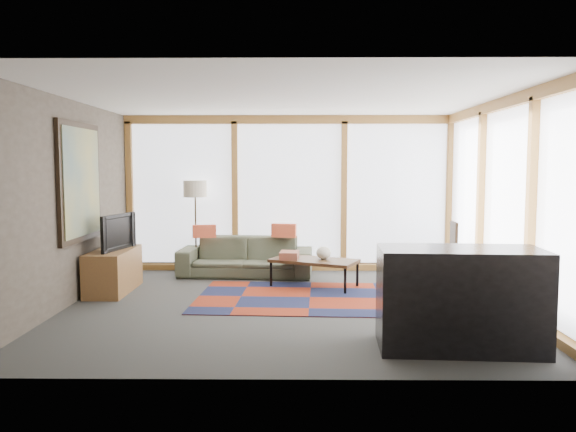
{
  "coord_description": "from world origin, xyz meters",
  "views": [
    {
      "loc": [
        0.08,
        -6.98,
        1.75
      ],
      "look_at": [
        0.0,
        0.4,
        1.1
      ],
      "focal_mm": 35.0,
      "sensor_mm": 36.0,
      "label": 1
    }
  ],
  "objects_px": {
    "tv_console": "(114,271)",
    "bar_counter": "(460,299)",
    "bookshelf": "(465,276)",
    "television": "(113,232)",
    "coffee_table": "(314,273)",
    "floor_lamp": "(196,227)",
    "sofa": "(246,256)"
  },
  "relations": [
    {
      "from": "tv_console",
      "to": "bar_counter",
      "type": "bearing_deg",
      "value": -30.59
    },
    {
      "from": "bookshelf",
      "to": "television",
      "type": "distance_m",
      "value": 4.92
    },
    {
      "from": "television",
      "to": "bookshelf",
      "type": "bearing_deg",
      "value": -78.96
    },
    {
      "from": "television",
      "to": "bar_counter",
      "type": "height_order",
      "value": "television"
    },
    {
      "from": "coffee_table",
      "to": "bookshelf",
      "type": "xyz_separation_m",
      "value": [
        2.06,
        -0.44,
        0.04
      ]
    },
    {
      "from": "coffee_table",
      "to": "bookshelf",
      "type": "distance_m",
      "value": 2.1
    },
    {
      "from": "tv_console",
      "to": "bookshelf",
      "type": "bearing_deg",
      "value": -1.14
    },
    {
      "from": "bookshelf",
      "to": "television",
      "type": "relative_size",
      "value": 2.27
    },
    {
      "from": "floor_lamp",
      "to": "coffee_table",
      "type": "bearing_deg",
      "value": -28.68
    },
    {
      "from": "television",
      "to": "bar_counter",
      "type": "distance_m",
      "value": 4.81
    },
    {
      "from": "coffee_table",
      "to": "bar_counter",
      "type": "distance_m",
      "value": 3.08
    },
    {
      "from": "bookshelf",
      "to": "tv_console",
      "type": "distance_m",
      "value": 4.88
    },
    {
      "from": "sofa",
      "to": "bar_counter",
      "type": "bearing_deg",
      "value": -53.29
    },
    {
      "from": "coffee_table",
      "to": "bar_counter",
      "type": "bearing_deg",
      "value": -64.96
    },
    {
      "from": "sofa",
      "to": "bookshelf",
      "type": "xyz_separation_m",
      "value": [
        3.13,
        -1.29,
        -0.06
      ]
    },
    {
      "from": "sofa",
      "to": "television",
      "type": "height_order",
      "value": "television"
    },
    {
      "from": "sofa",
      "to": "coffee_table",
      "type": "distance_m",
      "value": 1.38
    },
    {
      "from": "bookshelf",
      "to": "bar_counter",
      "type": "height_order",
      "value": "bar_counter"
    },
    {
      "from": "bookshelf",
      "to": "television",
      "type": "height_order",
      "value": "television"
    },
    {
      "from": "bookshelf",
      "to": "television",
      "type": "xyz_separation_m",
      "value": [
        -4.88,
        0.11,
        0.6
      ]
    },
    {
      "from": "coffee_table",
      "to": "television",
      "type": "relative_size",
      "value": 1.4
    },
    {
      "from": "bookshelf",
      "to": "tv_console",
      "type": "xyz_separation_m",
      "value": [
        -4.88,
        0.1,
        0.05
      ]
    },
    {
      "from": "sofa",
      "to": "tv_console",
      "type": "distance_m",
      "value": 2.12
    },
    {
      "from": "floor_lamp",
      "to": "coffee_table",
      "type": "height_order",
      "value": "floor_lamp"
    },
    {
      "from": "floor_lamp",
      "to": "television",
      "type": "bearing_deg",
      "value": -123.75
    },
    {
      "from": "bookshelf",
      "to": "coffee_table",
      "type": "bearing_deg",
      "value": 167.99
    },
    {
      "from": "sofa",
      "to": "bar_counter",
      "type": "distance_m",
      "value": 4.34
    },
    {
      "from": "floor_lamp",
      "to": "tv_console",
      "type": "height_order",
      "value": "floor_lamp"
    },
    {
      "from": "floor_lamp",
      "to": "bookshelf",
      "type": "height_order",
      "value": "floor_lamp"
    },
    {
      "from": "sofa",
      "to": "bookshelf",
      "type": "distance_m",
      "value": 3.39
    },
    {
      "from": "coffee_table",
      "to": "television",
      "type": "height_order",
      "value": "television"
    },
    {
      "from": "television",
      "to": "coffee_table",
      "type": "bearing_deg",
      "value": -71.06
    }
  ]
}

